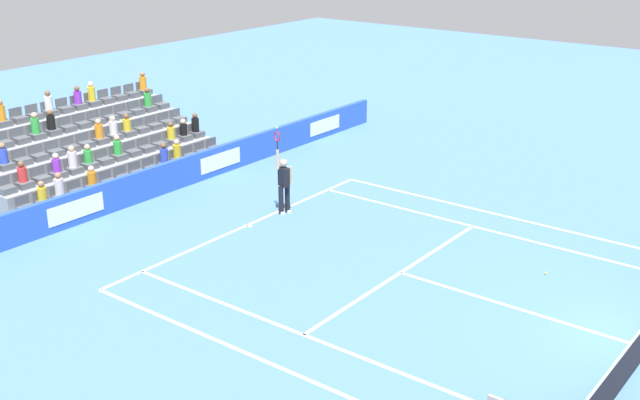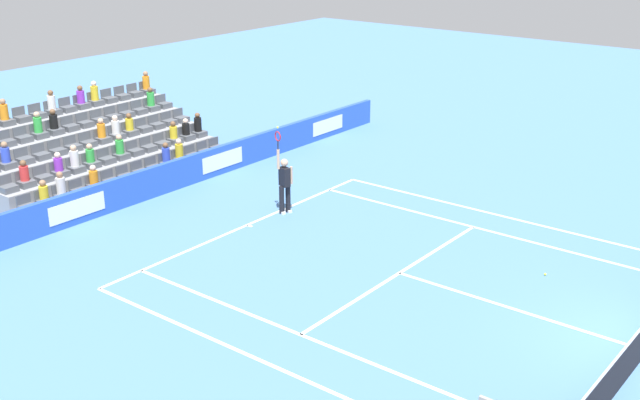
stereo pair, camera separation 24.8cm
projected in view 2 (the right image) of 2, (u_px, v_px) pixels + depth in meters
name	position (u px, v px, depth m)	size (l,w,h in m)	color
line_baseline	(247.00, 225.00, 24.19)	(10.97, 0.10, 0.01)	white
line_service	(399.00, 273.00, 21.01)	(8.23, 0.10, 0.01)	white
line_centre_service	(512.00, 308.00, 19.16)	(0.10, 6.40, 0.01)	white
line_singles_sideline_left	(316.00, 341.00, 17.71)	(0.10, 11.89, 0.01)	white
line_singles_sideline_right	(487.00, 230.00, 23.79)	(0.10, 11.89, 0.01)	white
line_doubles_sideline_left	(276.00, 367.00, 16.70)	(0.10, 11.89, 0.01)	white
line_doubles_sideline_right	(507.00, 217.00, 24.80)	(0.10, 11.89, 0.01)	white
line_centre_mark	(250.00, 226.00, 24.13)	(0.10, 0.20, 0.01)	white
sponsor_barrier	(154.00, 182.00, 26.44)	(24.93, 0.22, 1.03)	blue
tennis_player	(284.00, 183.00, 24.84)	(0.51, 0.42, 2.85)	black
stadium_stand	(87.00, 154.00, 28.39)	(8.68, 4.75, 3.02)	gray
loose_tennis_ball	(545.00, 274.00, 20.87)	(0.07, 0.07, 0.07)	#D1E533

